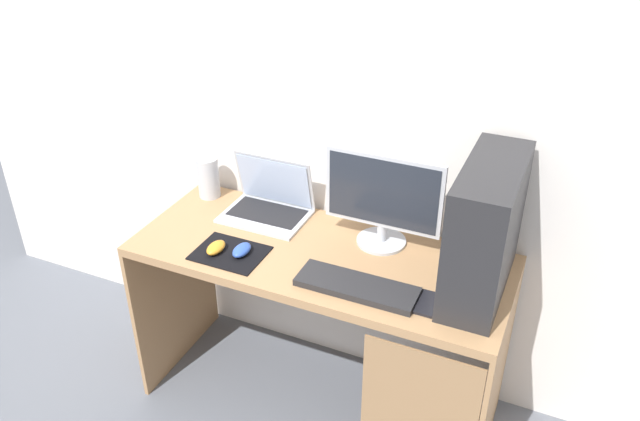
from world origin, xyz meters
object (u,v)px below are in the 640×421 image
object	(u,v)px
monitor	(383,200)
laptop	(269,203)
speaker	(208,177)
cell_phone	(427,303)
mouse_right	(216,248)
keyboard	(357,286)
pc_tower	(485,230)
mouse_left	(242,250)

from	to	relation	value
monitor	laptop	bearing A→B (deg)	177.40
speaker	cell_phone	distance (m)	1.11
mouse_right	keyboard	bearing A→B (deg)	0.51
pc_tower	laptop	bearing A→B (deg)	170.72
laptop	mouse_right	xyz separation A→B (m)	(-0.05, -0.33, -0.03)
keyboard	speaker	bearing A→B (deg)	156.39
cell_phone	monitor	bearing A→B (deg)	132.64
speaker	mouse_right	world-z (taller)	speaker
laptop	speaker	distance (m)	0.31
pc_tower	mouse_left	xyz separation A→B (m)	(-0.83, -0.16, -0.21)
keyboard	mouse_right	size ratio (longest dim) A/B	4.38
speaker	cell_phone	xyz separation A→B (m)	(1.06, -0.34, -0.08)
pc_tower	cell_phone	world-z (taller)	pc_tower
monitor	laptop	world-z (taller)	monitor
laptop	speaker	world-z (taller)	laptop
speaker	laptop	bearing A→B (deg)	-5.79
monitor	cell_phone	distance (m)	0.43
monitor	speaker	world-z (taller)	monitor
laptop	mouse_left	world-z (taller)	laptop
monitor	keyboard	bearing A→B (deg)	-85.98
monitor	mouse_right	size ratio (longest dim) A/B	4.64
monitor	speaker	distance (m)	0.80
laptop	keyboard	distance (m)	0.61
pc_tower	keyboard	size ratio (longest dim) A/B	1.15
keyboard	cell_phone	bearing A→B (deg)	4.19
keyboard	mouse_right	xyz separation A→B (m)	(-0.56, -0.01, 0.01)
mouse_left	pc_tower	bearing A→B (deg)	10.95
keyboard	mouse_left	distance (m)	0.46
laptop	pc_tower	bearing A→B (deg)	-9.28
monitor	speaker	size ratio (longest dim) A/B	2.51
speaker	cell_phone	size ratio (longest dim) A/B	1.37
pc_tower	laptop	world-z (taller)	pc_tower
mouse_right	mouse_left	bearing A→B (deg)	14.74
keyboard	mouse_left	bearing A→B (deg)	177.52
mouse_right	cell_phone	xyz separation A→B (m)	(0.80, 0.02, -0.02)
monitor	keyboard	distance (m)	0.35
laptop	keyboard	bearing A→B (deg)	-32.42
speaker	mouse_right	size ratio (longest dim) A/B	1.85
pc_tower	mouse_right	size ratio (longest dim) A/B	5.05
laptop	speaker	xyz separation A→B (m)	(-0.30, 0.03, 0.04)
monitor	laptop	distance (m)	0.51
pc_tower	speaker	xyz separation A→B (m)	(-1.18, 0.17, -0.14)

